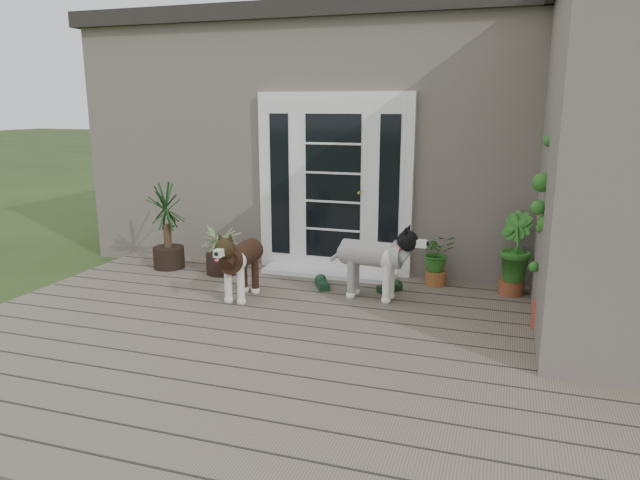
% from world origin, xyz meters
% --- Properties ---
extents(deck, '(6.20, 4.60, 0.12)m').
position_xyz_m(deck, '(0.00, 0.40, 0.06)').
color(deck, '#6B5B4C').
rests_on(deck, ground).
extents(house_main, '(7.40, 4.00, 3.10)m').
position_xyz_m(house_main, '(0.00, 4.65, 1.55)').
color(house_main, '#665E54').
rests_on(house_main, ground).
extents(roof_main, '(7.60, 4.20, 0.20)m').
position_xyz_m(roof_main, '(0.00, 4.65, 3.20)').
color(roof_main, '#2D2826').
rests_on(roof_main, house_main).
extents(door_unit, '(1.90, 0.14, 2.15)m').
position_xyz_m(door_unit, '(-0.20, 2.60, 1.19)').
color(door_unit, white).
rests_on(door_unit, deck).
extents(door_step, '(1.60, 0.40, 0.05)m').
position_xyz_m(door_step, '(-0.20, 2.40, 0.14)').
color(door_step, white).
rests_on(door_step, deck).
extents(brindle_dog, '(0.35, 0.81, 0.67)m').
position_xyz_m(brindle_dog, '(-0.81, 1.29, 0.46)').
color(brindle_dog, '#361E13').
rests_on(brindle_dog, deck).
extents(white_dog, '(0.88, 0.45, 0.71)m').
position_xyz_m(white_dog, '(0.49, 1.69, 0.47)').
color(white_dog, silver).
rests_on(white_dog, deck).
extents(spider_plant, '(0.78, 0.78, 0.67)m').
position_xyz_m(spider_plant, '(-1.45, 2.05, 0.46)').
color(spider_plant, '#A0B972').
rests_on(spider_plant, deck).
extents(yucca, '(0.82, 0.82, 1.06)m').
position_xyz_m(yucca, '(-2.20, 2.08, 0.65)').
color(yucca, black).
rests_on(yucca, deck).
extents(herb_a, '(0.52, 0.52, 0.50)m').
position_xyz_m(herb_a, '(1.08, 2.40, 0.37)').
color(herb_a, '#1F651D').
rests_on(herb_a, deck).
extents(herb_b, '(0.60, 0.60, 0.67)m').
position_xyz_m(herb_b, '(1.89, 2.31, 0.46)').
color(herb_b, '#19571C').
rests_on(herb_b, deck).
extents(herb_c, '(0.56, 0.56, 0.64)m').
position_xyz_m(herb_c, '(2.35, 2.11, 0.44)').
color(herb_c, '#174E16').
rests_on(herb_c, deck).
extents(sapling, '(0.65, 0.65, 1.85)m').
position_xyz_m(sapling, '(2.25, 1.35, 1.04)').
color(sapling, '#254F16').
rests_on(sapling, deck).
extents(clog_left, '(0.30, 0.38, 0.10)m').
position_xyz_m(clog_left, '(-0.12, 1.89, 0.17)').
color(clog_left, '#13311C').
rests_on(clog_left, deck).
extents(clog_right, '(0.33, 0.34, 0.10)m').
position_xyz_m(clog_right, '(0.63, 1.98, 0.17)').
color(clog_right, black).
rests_on(clog_right, deck).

